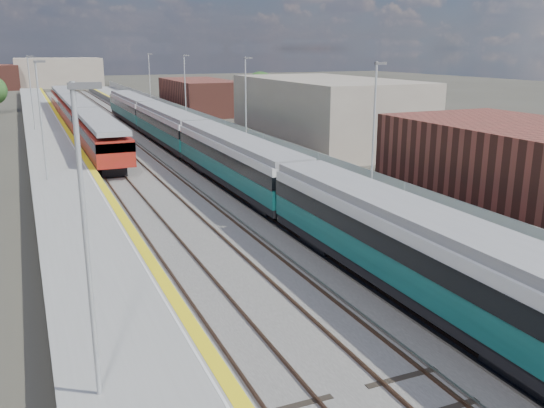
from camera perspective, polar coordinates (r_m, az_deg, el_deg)
ground at (r=56.91m, az=-11.71°, el=5.54°), size 320.00×320.00×0.00m
ballast_bed at (r=58.95m, az=-14.37°, el=5.73°), size 10.50×155.00×0.06m
tracks at (r=60.66m, az=-14.08°, el=6.08°), size 8.96×160.00×0.17m
platform_right at (r=60.47m, az=-7.31°, el=6.79°), size 4.70×155.00×8.52m
platform_left at (r=58.22m, az=-21.03°, el=5.57°), size 4.30×155.00×8.52m
green_train at (r=47.16m, az=-7.47°, el=6.39°), size 2.73×76.03×3.00m
red_train at (r=69.46m, az=-18.70°, el=8.47°), size 2.77×56.13×3.49m
tree_d at (r=83.27m, az=-1.16°, el=11.44°), size 4.49×4.49×6.08m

